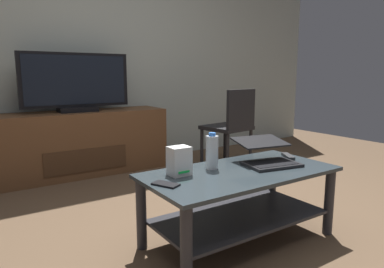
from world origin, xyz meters
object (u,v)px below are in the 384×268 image
at_px(laptop, 267,155).
at_px(water_bottle_near, 212,152).
at_px(router_box, 179,161).
at_px(tv_remote, 288,156).
at_px(media_cabinet, 79,143).
at_px(cell_phone, 166,184).
at_px(coffee_table, 240,193).
at_px(dining_chair, 232,124).
at_px(television, 76,84).

distance_m(laptop, water_bottle_near, 0.38).
height_order(router_box, tv_remote, router_box).
bearing_deg(water_bottle_near, tv_remote, -6.07).
bearing_deg(media_cabinet, cell_phone, -93.21).
distance_m(coffee_table, laptop, 0.32).
xyz_separation_m(media_cabinet, dining_chair, (1.45, -0.68, 0.17)).
height_order(media_cabinet, television, television).
relative_size(dining_chair, router_box, 5.23).
bearing_deg(laptop, cell_phone, -177.94).
height_order(television, router_box, television).
bearing_deg(router_box, media_cabinet, 91.31).
relative_size(router_box, cell_phone, 1.17).
distance_m(television, laptop, 2.10).
distance_m(media_cabinet, laptop, 2.09).
distance_m(dining_chair, cell_phone, 2.05).
distance_m(router_box, tv_remote, 0.85).
height_order(media_cabinet, cell_phone, media_cabinet).
height_order(router_box, water_bottle_near, water_bottle_near).
distance_m(router_box, cell_phone, 0.21).
distance_m(water_bottle_near, cell_phone, 0.42).
height_order(television, water_bottle_near, television).
bearing_deg(water_bottle_near, television, 98.51).
distance_m(dining_chair, tv_remote, 1.39).
bearing_deg(laptop, dining_chair, 58.28).
xyz_separation_m(coffee_table, media_cabinet, (-0.39, 2.01, 0.02)).
bearing_deg(router_box, cell_phone, -142.45).
relative_size(television, laptop, 2.56).
bearing_deg(coffee_table, dining_chair, 51.68).
bearing_deg(media_cabinet, television, -90.00).
bearing_deg(media_cabinet, laptop, -72.06).
bearing_deg(television, laptop, -71.87).
xyz_separation_m(router_box, tv_remote, (0.84, -0.06, -0.07)).
distance_m(media_cabinet, tv_remote, 2.14).
xyz_separation_m(dining_chair, router_box, (-1.40, -1.21, 0.04)).
bearing_deg(coffee_table, television, 101.20).
xyz_separation_m(media_cabinet, tv_remote, (0.88, -1.95, 0.13)).
bearing_deg(cell_phone, laptop, -23.71).
relative_size(television, router_box, 6.40).
distance_m(coffee_table, router_box, 0.43).
bearing_deg(dining_chair, television, 155.67).
bearing_deg(media_cabinet, tv_remote, -65.58).
height_order(media_cabinet, dining_chair, dining_chair).
relative_size(coffee_table, cell_phone, 8.35).
relative_size(media_cabinet, television, 1.68).
xyz_separation_m(television, tv_remote, (0.88, -1.92, -0.46)).
bearing_deg(dining_chair, coffee_table, -128.32).
height_order(dining_chair, laptop, dining_chair).
bearing_deg(water_bottle_near, coffee_table, -47.91).
distance_m(media_cabinet, router_box, 1.90).
bearing_deg(router_box, water_bottle_near, 1.47).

